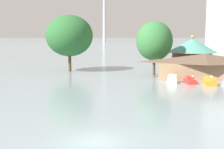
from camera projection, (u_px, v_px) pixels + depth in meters
ground_plane at (94, 142)px, 21.50m from camera, size 2000.00×2000.00×0.00m
pedal_boat_white at (172, 80)px, 48.54m from camera, size 1.61×3.03×1.57m
pedal_boat_red at (190, 81)px, 47.61m from camera, size 2.09×2.75×1.44m
pedal_boat_orange at (210, 82)px, 45.85m from camera, size 1.92×2.43×1.63m
boathouse at (205, 66)px, 52.10m from camera, size 16.80×6.35×4.40m
green_roof_pavilion at (192, 54)px, 61.75m from camera, size 10.11×10.11×7.58m
shoreline_tree_tall_left at (69, 36)px, 63.09m from camera, size 9.80×9.80×11.77m
shoreline_tree_mid at (154, 41)px, 57.08m from camera, size 6.86×6.86×10.19m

